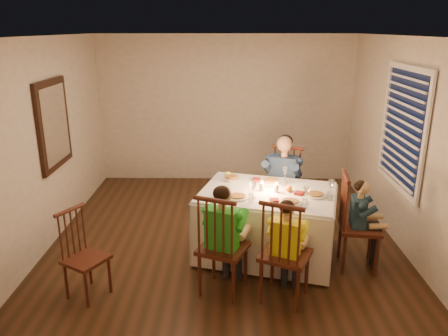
{
  "coord_description": "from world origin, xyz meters",
  "views": [
    {
      "loc": [
        0.04,
        -5.23,
        2.69
      ],
      "look_at": [
        -0.01,
        0.15,
        0.96
      ],
      "focal_mm": 35.0,
      "sensor_mm": 36.0,
      "label": 1
    }
  ],
  "objects_px": {
    "chair_near_right": "(283,298)",
    "child_green": "(223,290)",
    "chair_end": "(355,266)",
    "serving_bowl": "(231,179)",
    "chair_extra": "(90,295)",
    "chair_adult": "(281,227)",
    "dining_table": "(267,210)",
    "adult": "(281,227)",
    "child_yellow": "(283,298)",
    "chair_near_left": "(223,290)",
    "child_teal": "(355,266)"
  },
  "relations": [
    {
      "from": "chair_near_right",
      "to": "child_green",
      "type": "bearing_deg",
      "value": 12.2
    },
    {
      "from": "chair_end",
      "to": "child_green",
      "type": "xyz_separation_m",
      "value": [
        -1.57,
        -0.52,
        0.0
      ]
    },
    {
      "from": "serving_bowl",
      "to": "chair_extra",
      "type": "bearing_deg",
      "value": -139.98
    },
    {
      "from": "chair_adult",
      "to": "serving_bowl",
      "type": "bearing_deg",
      "value": -127.7
    },
    {
      "from": "chair_extra",
      "to": "child_green",
      "type": "height_order",
      "value": "child_green"
    },
    {
      "from": "dining_table",
      "to": "serving_bowl",
      "type": "distance_m",
      "value": 0.63
    },
    {
      "from": "adult",
      "to": "child_yellow",
      "type": "height_order",
      "value": "adult"
    },
    {
      "from": "child_yellow",
      "to": "serving_bowl",
      "type": "distance_m",
      "value": 1.65
    },
    {
      "from": "chair_adult",
      "to": "child_yellow",
      "type": "xyz_separation_m",
      "value": [
        -0.17,
        -1.71,
        0.0
      ]
    },
    {
      "from": "dining_table",
      "to": "chair_end",
      "type": "bearing_deg",
      "value": 0.44
    },
    {
      "from": "chair_near_left",
      "to": "child_green",
      "type": "height_order",
      "value": "child_green"
    },
    {
      "from": "adult",
      "to": "serving_bowl",
      "type": "xyz_separation_m",
      "value": [
        -0.71,
        -0.42,
        0.86
      ]
    },
    {
      "from": "chair_adult",
      "to": "chair_near_right",
      "type": "bearing_deg",
      "value": -73.76
    },
    {
      "from": "chair_end",
      "to": "serving_bowl",
      "type": "bearing_deg",
      "value": 73.0
    },
    {
      "from": "chair_near_left",
      "to": "serving_bowl",
      "type": "distance_m",
      "value": 1.45
    },
    {
      "from": "chair_near_left",
      "to": "child_teal",
      "type": "relative_size",
      "value": 1.06
    },
    {
      "from": "chair_adult",
      "to": "child_yellow",
      "type": "relative_size",
      "value": 1.02
    },
    {
      "from": "chair_adult",
      "to": "child_teal",
      "type": "bearing_deg",
      "value": -32.23
    },
    {
      "from": "chair_end",
      "to": "adult",
      "type": "distance_m",
      "value": 1.31
    },
    {
      "from": "chair_adult",
      "to": "child_teal",
      "type": "height_order",
      "value": "chair_adult"
    },
    {
      "from": "adult",
      "to": "serving_bowl",
      "type": "distance_m",
      "value": 1.19
    },
    {
      "from": "chair_adult",
      "to": "child_teal",
      "type": "distance_m",
      "value": 1.31
    },
    {
      "from": "chair_extra",
      "to": "chair_adult",
      "type": "bearing_deg",
      "value": -22.27
    },
    {
      "from": "chair_adult",
      "to": "adult",
      "type": "distance_m",
      "value": 0.0
    },
    {
      "from": "chair_near_right",
      "to": "chair_end",
      "type": "relative_size",
      "value": 1.0
    },
    {
      "from": "chair_near_right",
      "to": "chair_extra",
      "type": "height_order",
      "value": "chair_near_right"
    },
    {
      "from": "chair_near_right",
      "to": "chair_adult",
      "type": "bearing_deg",
      "value": -71.45
    },
    {
      "from": "chair_extra",
      "to": "child_teal",
      "type": "relative_size",
      "value": 0.89
    },
    {
      "from": "child_green",
      "to": "serving_bowl",
      "type": "height_order",
      "value": "serving_bowl"
    },
    {
      "from": "chair_near_right",
      "to": "chair_end",
      "type": "bearing_deg",
      "value": -120.82
    },
    {
      "from": "chair_extra",
      "to": "child_yellow",
      "type": "distance_m",
      "value": 2.04
    },
    {
      "from": "chair_end",
      "to": "child_teal",
      "type": "xyz_separation_m",
      "value": [
        0.0,
        0.0,
        0.0
      ]
    },
    {
      "from": "dining_table",
      "to": "chair_end",
      "type": "relative_size",
      "value": 1.62
    },
    {
      "from": "child_teal",
      "to": "chair_adult",
      "type": "bearing_deg",
      "value": 42.4
    },
    {
      "from": "chair_near_right",
      "to": "chair_extra",
      "type": "bearing_deg",
      "value": 23.29
    },
    {
      "from": "dining_table",
      "to": "adult",
      "type": "distance_m",
      "value": 1.02
    },
    {
      "from": "dining_table",
      "to": "child_green",
      "type": "xyz_separation_m",
      "value": [
        -0.52,
        -0.79,
        -0.6
      ]
    },
    {
      "from": "dining_table",
      "to": "adult",
      "type": "bearing_deg",
      "value": 85.56
    },
    {
      "from": "chair_near_right",
      "to": "chair_extra",
      "type": "xyz_separation_m",
      "value": [
        -2.04,
        0.03,
        0.0
      ]
    },
    {
      "from": "chair_near_left",
      "to": "serving_bowl",
      "type": "height_order",
      "value": "serving_bowl"
    },
    {
      "from": "chair_adult",
      "to": "child_teal",
      "type": "xyz_separation_m",
      "value": [
        0.76,
        -1.06,
        0.0
      ]
    },
    {
      "from": "chair_end",
      "to": "serving_bowl",
      "type": "height_order",
      "value": "serving_bowl"
    },
    {
      "from": "chair_adult",
      "to": "chair_end",
      "type": "bearing_deg",
      "value": -32.23
    },
    {
      "from": "child_yellow",
      "to": "child_teal",
      "type": "bearing_deg",
      "value": -120.82
    },
    {
      "from": "chair_adult",
      "to": "chair_extra",
      "type": "distance_m",
      "value": 2.78
    },
    {
      "from": "chair_adult",
      "to": "child_green",
      "type": "height_order",
      "value": "child_green"
    },
    {
      "from": "chair_adult",
      "to": "chair_near_right",
      "type": "height_order",
      "value": "same"
    },
    {
      "from": "child_green",
      "to": "child_teal",
      "type": "xyz_separation_m",
      "value": [
        1.57,
        0.52,
        0.0
      ]
    },
    {
      "from": "chair_near_right",
      "to": "child_teal",
      "type": "relative_size",
      "value": 1.06
    },
    {
      "from": "chair_near_left",
      "to": "serving_bowl",
      "type": "relative_size",
      "value": 5.8
    }
  ]
}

